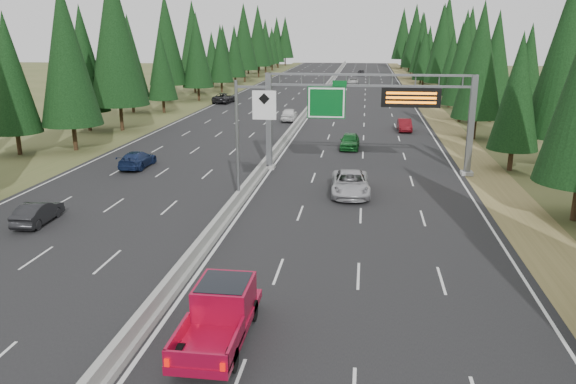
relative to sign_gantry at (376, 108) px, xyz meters
name	(u,v)px	position (x,y,z in m)	size (l,w,h in m)	color
road	(314,104)	(-8.92, 45.12, -5.23)	(32.00, 260.00, 0.08)	black
shoulder_right	(428,106)	(8.88, 45.12, -5.24)	(3.60, 260.00, 0.06)	olive
shoulder_left	(206,102)	(-26.72, 45.12, -5.24)	(3.60, 260.00, 0.06)	#424F24
median_barrier	(314,102)	(-8.92, 45.12, -4.85)	(0.70, 260.00, 0.85)	gray
sign_gantry	(376,108)	(0.00, 0.00, 0.00)	(16.75, 0.98, 7.80)	slate
hov_sign_pole	(246,134)	(-8.33, -9.92, -0.54)	(2.80, 0.50, 8.00)	slate
tree_row_right	(468,47)	(13.14, 39.65, 3.74)	(12.58, 242.51, 18.98)	black
tree_row_left	(153,48)	(-30.80, 33.79, 3.68)	(11.38, 242.98, 18.76)	black
silver_minivan	(350,183)	(-1.70, -6.70, -4.41)	(2.60, 5.64, 1.57)	#B0AFB4
red_pickup	(222,309)	(-5.85, -26.36, -4.13)	(2.11, 5.89, 1.92)	black
car_ahead_green	(350,141)	(-2.23, 9.44, -4.43)	(1.80, 4.48, 1.53)	#176625
car_ahead_dkred	(405,125)	(3.69, 20.57, -4.50)	(1.46, 4.19, 1.38)	maroon
car_ahead_dkgrey	(402,95)	(5.26, 53.95, -4.52)	(1.87, 4.61, 1.34)	black
car_ahead_white	(353,81)	(-3.66, 81.62, -4.50)	(2.29, 4.97, 1.38)	silver
car_ahead_far	(361,73)	(-2.18, 108.52, -4.42)	(1.82, 4.53, 1.54)	black
car_onc_near	(38,213)	(-19.75, -15.41, -4.54)	(1.38, 3.95, 1.30)	black
car_onc_blue	(137,159)	(-19.55, -0.93, -4.50)	(1.92, 4.73, 1.37)	#16254E
car_onc_white	(289,114)	(-10.46, 26.61, -4.37)	(1.93, 4.79, 1.63)	white
car_onc_far	(224,98)	(-23.42, 44.33, -4.41)	(2.59, 5.62, 1.56)	black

